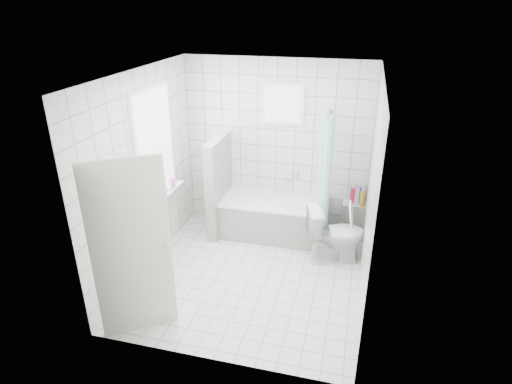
# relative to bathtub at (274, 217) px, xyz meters

# --- Properties ---
(ground) EXTENTS (3.00, 3.00, 0.00)m
(ground) POSITION_rel_bathtub_xyz_m (-0.07, -1.12, -0.29)
(ground) COLOR white
(ground) RESTS_ON ground
(ceiling) EXTENTS (3.00, 3.00, 0.00)m
(ceiling) POSITION_rel_bathtub_xyz_m (-0.07, -1.12, 2.31)
(ceiling) COLOR white
(ceiling) RESTS_ON ground
(wall_back) EXTENTS (2.80, 0.02, 2.60)m
(wall_back) POSITION_rel_bathtub_xyz_m (-0.07, 0.38, 1.01)
(wall_back) COLOR white
(wall_back) RESTS_ON ground
(wall_front) EXTENTS (2.80, 0.02, 2.60)m
(wall_front) POSITION_rel_bathtub_xyz_m (-0.07, -2.62, 1.01)
(wall_front) COLOR white
(wall_front) RESTS_ON ground
(wall_left) EXTENTS (0.02, 3.00, 2.60)m
(wall_left) POSITION_rel_bathtub_xyz_m (-1.47, -1.12, 1.01)
(wall_left) COLOR white
(wall_left) RESTS_ON ground
(wall_right) EXTENTS (0.02, 3.00, 2.60)m
(wall_right) POSITION_rel_bathtub_xyz_m (1.33, -1.12, 1.01)
(wall_right) COLOR white
(wall_right) RESTS_ON ground
(window_left) EXTENTS (0.01, 0.90, 1.40)m
(window_left) POSITION_rel_bathtub_xyz_m (-1.43, -0.82, 1.31)
(window_left) COLOR white
(window_left) RESTS_ON wall_left
(window_back) EXTENTS (0.50, 0.01, 0.50)m
(window_back) POSITION_rel_bathtub_xyz_m (0.03, 0.33, 1.66)
(window_back) COLOR white
(window_back) RESTS_ON wall_back
(window_sill) EXTENTS (0.18, 1.02, 0.08)m
(window_sill) POSITION_rel_bathtub_xyz_m (-1.38, -0.82, 0.57)
(window_sill) COLOR white
(window_sill) RESTS_ON wall_left
(door) EXTENTS (0.68, 0.49, 2.00)m
(door) POSITION_rel_bathtub_xyz_m (-0.99, -2.37, 0.71)
(door) COLOR silver
(door) RESTS_ON ground
(bathtub) EXTENTS (1.58, 0.77, 0.58)m
(bathtub) POSITION_rel_bathtub_xyz_m (0.00, 0.00, 0.00)
(bathtub) COLOR white
(bathtub) RESTS_ON ground
(partition_wall) EXTENTS (0.15, 0.85, 1.50)m
(partition_wall) POSITION_rel_bathtub_xyz_m (-0.85, -0.05, 0.46)
(partition_wall) COLOR white
(partition_wall) RESTS_ON ground
(tiled_ledge) EXTENTS (0.40, 0.24, 0.55)m
(tiled_ledge) POSITION_rel_bathtub_xyz_m (1.20, 0.25, -0.02)
(tiled_ledge) COLOR white
(tiled_ledge) RESTS_ON ground
(toilet) EXTENTS (0.88, 0.64, 0.80)m
(toilet) POSITION_rel_bathtub_xyz_m (0.96, -0.47, 0.11)
(toilet) COLOR white
(toilet) RESTS_ON ground
(curtain_rod) EXTENTS (0.02, 0.80, 0.02)m
(curtain_rod) POSITION_rel_bathtub_xyz_m (0.73, -0.02, 1.71)
(curtain_rod) COLOR silver
(curtain_rod) RESTS_ON wall_back
(shower_curtain) EXTENTS (0.14, 0.48, 1.78)m
(shower_curtain) POSITION_rel_bathtub_xyz_m (0.73, -0.16, 0.81)
(shower_curtain) COLOR #43BCC5
(shower_curtain) RESTS_ON curtain_rod
(tub_faucet) EXTENTS (0.18, 0.06, 0.06)m
(tub_faucet) POSITION_rel_bathtub_xyz_m (0.10, 0.33, 0.56)
(tub_faucet) COLOR silver
(tub_faucet) RESTS_ON wall_back
(sill_bottles) EXTENTS (0.16, 0.69, 0.29)m
(sill_bottles) POSITION_rel_bathtub_xyz_m (-1.37, -0.89, 0.73)
(sill_bottles) COLOR #D05166
(sill_bottles) RESTS_ON window_sill
(ledge_bottles) EXTENTS (0.21, 0.16, 0.25)m
(ledge_bottles) POSITION_rel_bathtub_xyz_m (1.21, 0.24, 0.38)
(ledge_bottles) COLOR #1520AF
(ledge_bottles) RESTS_ON tiled_ledge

